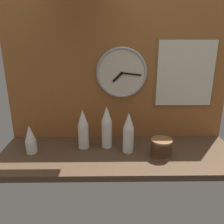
{
  "coord_description": "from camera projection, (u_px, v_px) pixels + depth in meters",
  "views": [
    {
      "loc": [
        -0.06,
        -1.44,
        0.78
      ],
      "look_at": [
        -0.04,
        0.04,
        0.28
      ],
      "focal_mm": 38.0,
      "sensor_mm": 36.0,
      "label": 1
    }
  ],
  "objects": [
    {
      "name": "ground_plane",
      "position": [
        118.0,
        155.0,
        1.62
      ],
      "size": [
        1.6,
        0.56,
        0.04
      ],
      "primitive_type": "cube",
      "color": "#4C3826"
    },
    {
      "name": "wall_tiled_back",
      "position": [
        117.0,
        69.0,
        1.69
      ],
      "size": [
        1.6,
        0.03,
        1.05
      ],
      "color": "#A3602D",
      "rests_on": "ground_plane"
    },
    {
      "name": "cup_stack_center_left",
      "position": [
        83.0,
        129.0,
        1.64
      ],
      "size": [
        0.07,
        0.07,
        0.28
      ],
      "color": "white",
      "rests_on": "ground_plane"
    },
    {
      "name": "cup_stack_center",
      "position": [
        107.0,
        127.0,
        1.65
      ],
      "size": [
        0.07,
        0.07,
        0.3
      ],
      "color": "white",
      "rests_on": "ground_plane"
    },
    {
      "name": "cup_stack_center_right",
      "position": [
        128.0,
        132.0,
        1.58
      ],
      "size": [
        0.07,
        0.07,
        0.28
      ],
      "color": "white",
      "rests_on": "ground_plane"
    },
    {
      "name": "cup_stack_far_left",
      "position": [
        30.0,
        139.0,
        1.58
      ],
      "size": [
        0.07,
        0.07,
        0.2
      ],
      "color": "white",
      "rests_on": "ground_plane"
    },
    {
      "name": "bowl_stack_right",
      "position": [
        161.0,
        148.0,
        1.54
      ],
      "size": [
        0.14,
        0.14,
        0.12
      ],
      "color": "brown",
      "rests_on": "ground_plane"
    },
    {
      "name": "wall_clock",
      "position": [
        122.0,
        73.0,
        1.67
      ],
      "size": [
        0.36,
        0.03,
        0.36
      ],
      "color": "beige"
    },
    {
      "name": "menu_board",
      "position": [
        185.0,
        74.0,
        1.69
      ],
      "size": [
        0.43,
        0.01,
        0.49
      ],
      "color": "olive"
    }
  ]
}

